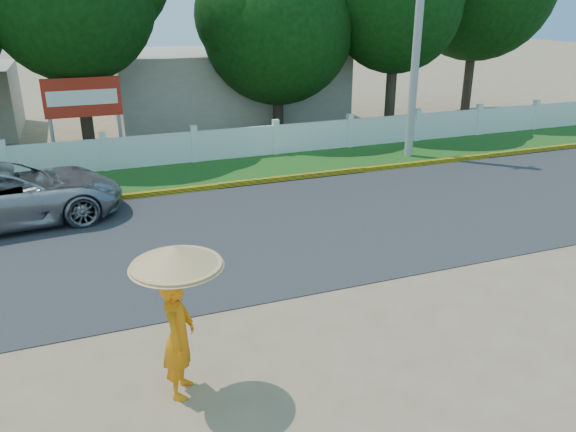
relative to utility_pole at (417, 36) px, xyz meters
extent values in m
plane|color=#9E8460|center=(-7.44, -9.26, -4.20)|extent=(120.00, 120.00, 0.00)
cube|color=#38383A|center=(-7.44, -4.76, -4.19)|extent=(60.00, 7.00, 0.02)
cube|color=#2D601E|center=(-7.44, 0.49, -4.18)|extent=(60.00, 3.50, 0.03)
cube|color=yellow|center=(-7.44, -1.21, -4.12)|extent=(40.00, 0.18, 0.16)
cube|color=silver|center=(-7.44, 1.94, -3.65)|extent=(40.00, 0.10, 1.10)
cube|color=#B7AD99|center=(-4.44, 8.74, -2.60)|extent=(10.00, 6.00, 3.20)
cylinder|color=#979795|center=(0.00, 0.00, 0.00)|extent=(0.28, 0.28, 8.39)
imported|color=#95969C|center=(-13.02, -2.09, -3.43)|extent=(5.79, 3.19, 1.54)
imported|color=orange|center=(-10.20, -10.22, -3.26)|extent=(0.67, 0.80, 1.87)
cylinder|color=#939499|center=(-10.15, -10.22, -2.54)|extent=(0.03, 0.03, 1.21)
cone|color=tan|center=(-10.15, -10.22, -2.02)|extent=(1.28, 1.28, 0.31)
cylinder|color=gray|center=(-11.99, 3.04, -3.20)|extent=(0.12, 0.12, 2.00)
cylinder|color=gray|center=(-9.79, 3.04, -3.20)|extent=(0.12, 0.12, 2.00)
cube|color=#AC2012|center=(-10.89, 3.04, -1.90)|extent=(2.50, 0.12, 1.30)
cube|color=silver|center=(-10.89, 2.98, -1.90)|extent=(2.25, 0.02, 0.49)
cylinder|color=#473828|center=(-3.16, 5.22, -2.88)|extent=(0.44, 0.44, 2.63)
sphere|color=#0E3B0D|center=(-3.16, 5.22, 0.12)|extent=(6.12, 6.12, 6.12)
cylinder|color=#473828|center=(1.54, 4.06, -2.38)|extent=(0.44, 0.44, 3.63)
sphere|color=#0E3B0D|center=(1.54, 4.06, 0.90)|extent=(5.32, 5.32, 5.32)
cylinder|color=#473828|center=(-10.83, 4.50, -2.26)|extent=(0.44, 0.44, 3.88)
cylinder|color=#473828|center=(6.88, 5.83, -2.11)|extent=(0.44, 0.44, 4.17)
camera|label=1|loc=(-11.14, -17.06, 1.16)|focal=35.00mm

